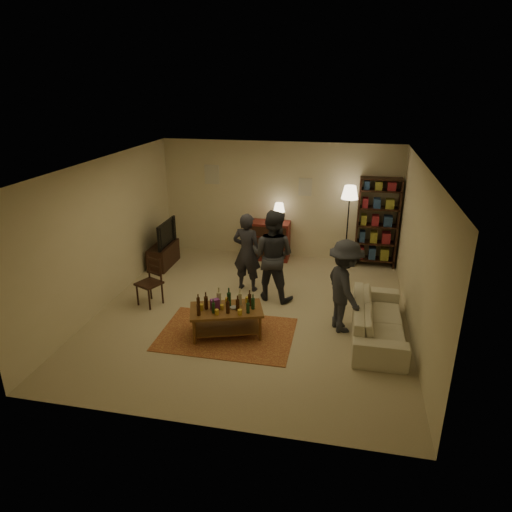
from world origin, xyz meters
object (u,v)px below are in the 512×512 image
(bookshelf, at_px, (377,222))
(person_left, at_px, (247,252))
(person_right, at_px, (273,255))
(tv_stand, at_px, (163,250))
(person_by_sofa, at_px, (344,286))
(dining_chair, at_px, (151,280))
(floor_lamp, at_px, (349,198))
(sofa, at_px, (378,320))
(dresser, at_px, (268,239))
(coffee_table, at_px, (226,312))

(bookshelf, distance_m, person_left, 3.15)
(person_left, bearing_deg, person_right, 162.61)
(tv_stand, bearing_deg, person_by_sofa, -27.11)
(dining_chair, distance_m, floor_lamp, 4.51)
(person_left, bearing_deg, sofa, 161.14)
(person_by_sofa, bearing_deg, dresser, 7.45)
(floor_lamp, bearing_deg, person_by_sofa, -89.68)
(dresser, xyz_separation_m, bookshelf, (2.44, 0.07, 0.56))
(person_right, bearing_deg, sofa, 164.94)
(bookshelf, bearing_deg, person_left, -144.33)
(coffee_table, height_order, sofa, coffee_table)
(dresser, xyz_separation_m, person_by_sofa, (1.81, -2.99, 0.32))
(coffee_table, distance_m, dining_chair, 1.87)
(person_by_sofa, bearing_deg, person_right, 31.57)
(dining_chair, distance_m, person_by_sofa, 3.57)
(dining_chair, height_order, tv_stand, tv_stand)
(dresser, bearing_deg, sofa, -52.46)
(tv_stand, distance_m, floor_lamp, 4.29)
(dining_chair, xyz_separation_m, dresser, (1.74, 2.74, -0.01))
(bookshelf, bearing_deg, sofa, -90.82)
(bookshelf, bearing_deg, person_right, -133.25)
(floor_lamp, height_order, person_right, floor_lamp)
(tv_stand, xyz_separation_m, person_right, (2.70, -1.14, 0.50))
(dining_chair, relative_size, sofa, 0.44)
(sofa, bearing_deg, bookshelf, -0.82)
(coffee_table, distance_m, person_by_sofa, 2.00)
(coffee_table, xyz_separation_m, bookshelf, (2.50, 3.63, 0.61))
(dining_chair, height_order, person_right, person_right)
(floor_lamp, bearing_deg, tv_stand, -169.41)
(dresser, distance_m, bookshelf, 2.50)
(coffee_table, xyz_separation_m, sofa, (2.46, 0.45, -0.12))
(dining_chair, relative_size, person_by_sofa, 0.58)
(dresser, relative_size, person_right, 0.77)
(dining_chair, relative_size, bookshelf, 0.46)
(dresser, bearing_deg, bookshelf, 1.57)
(dresser, relative_size, person_by_sofa, 0.85)
(floor_lamp, relative_size, person_left, 1.17)
(sofa, relative_size, person_left, 1.31)
(person_right, height_order, person_by_sofa, person_right)
(person_left, height_order, person_right, person_right)
(bookshelf, distance_m, sofa, 3.26)
(floor_lamp, xyz_separation_m, person_by_sofa, (0.02, -2.84, -0.79))
(dining_chair, distance_m, sofa, 4.15)
(coffee_table, height_order, person_left, person_left)
(coffee_table, relative_size, person_left, 0.83)
(tv_stand, height_order, floor_lamp, floor_lamp)
(coffee_table, bearing_deg, person_left, 91.61)
(person_by_sofa, bearing_deg, dining_chair, 62.14)
(floor_lamp, bearing_deg, dining_chair, -143.85)
(dresser, bearing_deg, person_right, -77.68)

